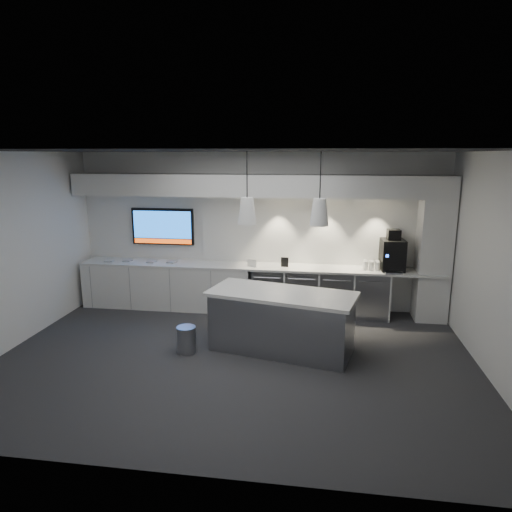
% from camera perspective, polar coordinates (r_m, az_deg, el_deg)
% --- Properties ---
extents(floor, '(7.00, 7.00, 0.00)m').
position_cam_1_polar(floor, '(6.89, -2.71, -12.80)').
color(floor, '#2D2D2F').
rests_on(floor, ground).
extents(ceiling, '(7.00, 7.00, 0.00)m').
position_cam_1_polar(ceiling, '(6.23, -3.00, 12.99)').
color(ceiling, black).
rests_on(ceiling, wall_back).
extents(wall_back, '(7.00, 0.00, 7.00)m').
position_cam_1_polar(wall_back, '(8.81, 0.28, 3.10)').
color(wall_back, white).
rests_on(wall_back, floor).
extents(wall_front, '(7.00, 0.00, 7.00)m').
position_cam_1_polar(wall_front, '(4.08, -9.69, -8.52)').
color(wall_front, white).
rests_on(wall_front, floor).
extents(wall_left, '(0.00, 7.00, 7.00)m').
position_cam_1_polar(wall_left, '(7.85, -28.79, 0.34)').
color(wall_left, white).
rests_on(wall_left, floor).
extents(wall_right, '(0.00, 7.00, 7.00)m').
position_cam_1_polar(wall_right, '(6.68, 28.09, -1.49)').
color(wall_right, white).
rests_on(wall_right, floor).
extents(back_counter, '(6.80, 0.65, 0.04)m').
position_cam_1_polar(back_counter, '(8.63, -0.02, -1.32)').
color(back_counter, white).
rests_on(back_counter, left_base_cabinets).
extents(left_base_cabinets, '(3.30, 0.63, 0.86)m').
position_cam_1_polar(left_base_cabinets, '(9.15, -10.95, -3.65)').
color(left_base_cabinets, white).
rests_on(left_base_cabinets, floor).
extents(fridge_unit_a, '(0.60, 0.61, 0.85)m').
position_cam_1_polar(fridge_unit_a, '(8.72, 1.61, -4.28)').
color(fridge_unit_a, gray).
rests_on(fridge_unit_a, floor).
extents(fridge_unit_b, '(0.60, 0.61, 0.85)m').
position_cam_1_polar(fridge_unit_b, '(8.67, 5.76, -4.43)').
color(fridge_unit_b, gray).
rests_on(fridge_unit_b, floor).
extents(fridge_unit_c, '(0.60, 0.61, 0.85)m').
position_cam_1_polar(fridge_unit_c, '(8.67, 9.94, -4.57)').
color(fridge_unit_c, gray).
rests_on(fridge_unit_c, floor).
extents(fridge_unit_d, '(0.60, 0.61, 0.85)m').
position_cam_1_polar(fridge_unit_d, '(8.71, 14.09, -4.67)').
color(fridge_unit_d, gray).
rests_on(fridge_unit_d, floor).
extents(backsplash, '(4.60, 0.03, 1.30)m').
position_cam_1_polar(backsplash, '(8.70, 8.12, 3.18)').
color(backsplash, white).
rests_on(backsplash, wall_back).
extents(soffit, '(6.90, 0.60, 0.40)m').
position_cam_1_polar(soffit, '(8.42, 0.00, 8.82)').
color(soffit, white).
rests_on(soffit, wall_back).
extents(column, '(0.55, 0.55, 2.60)m').
position_cam_1_polar(column, '(8.70, 21.34, 0.76)').
color(column, white).
rests_on(column, floor).
extents(wall_tv, '(1.25, 0.07, 0.72)m').
position_cam_1_polar(wall_tv, '(9.21, -11.57, 3.63)').
color(wall_tv, black).
rests_on(wall_tv, wall_back).
extents(island, '(2.35, 1.42, 0.93)m').
position_cam_1_polar(island, '(7.02, 3.20, -8.15)').
color(island, gray).
rests_on(island, floor).
extents(bin, '(0.30, 0.30, 0.41)m').
position_cam_1_polar(bin, '(7.11, -8.69, -10.29)').
color(bin, gray).
rests_on(bin, floor).
extents(coffee_machine, '(0.43, 0.60, 0.74)m').
position_cam_1_polar(coffee_machine, '(8.59, 16.69, 0.31)').
color(coffee_machine, black).
rests_on(coffee_machine, back_counter).
extents(sign_black, '(0.14, 0.03, 0.18)m').
position_cam_1_polar(sign_black, '(8.51, 3.61, -0.77)').
color(sign_black, black).
rests_on(sign_black, back_counter).
extents(sign_white, '(0.18, 0.05, 0.14)m').
position_cam_1_polar(sign_white, '(8.52, -0.51, -0.87)').
color(sign_white, white).
rests_on(sign_white, back_counter).
extents(cup_cluster, '(0.29, 0.19, 0.16)m').
position_cam_1_polar(cup_cluster, '(8.56, 14.22, -1.14)').
color(cup_cluster, white).
rests_on(cup_cluster, back_counter).
extents(tray_a, '(0.19, 0.19, 0.02)m').
position_cam_1_polar(tray_a, '(9.38, -17.92, -0.59)').
color(tray_a, '#A7A7A7').
rests_on(tray_a, back_counter).
extents(tray_b, '(0.17, 0.17, 0.02)m').
position_cam_1_polar(tray_b, '(9.31, -15.73, -0.55)').
color(tray_b, '#A7A7A7').
rests_on(tray_b, back_counter).
extents(tray_c, '(0.18, 0.18, 0.02)m').
position_cam_1_polar(tray_c, '(9.09, -12.92, -0.70)').
color(tray_c, '#A7A7A7').
rests_on(tray_c, back_counter).
extents(tray_d, '(0.20, 0.20, 0.02)m').
position_cam_1_polar(tray_d, '(8.99, -10.47, -0.74)').
color(tray_d, '#A7A7A7').
rests_on(tray_d, back_counter).
extents(pendant_left, '(0.27, 0.27, 1.09)m').
position_cam_1_polar(pendant_left, '(6.68, -1.11, 5.70)').
color(pendant_left, white).
rests_on(pendant_left, ceiling).
extents(pendant_right, '(0.27, 0.27, 1.09)m').
position_cam_1_polar(pendant_right, '(6.59, 7.92, 5.49)').
color(pendant_right, white).
rests_on(pendant_right, ceiling).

